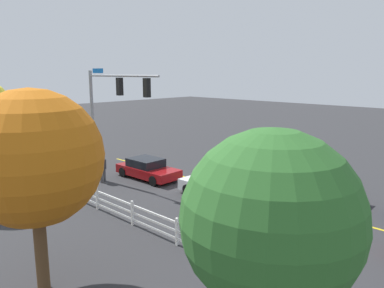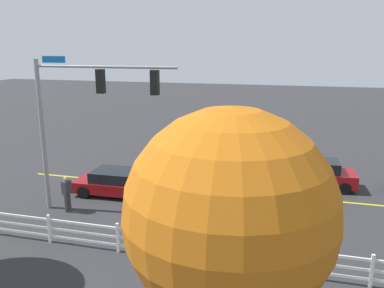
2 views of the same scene
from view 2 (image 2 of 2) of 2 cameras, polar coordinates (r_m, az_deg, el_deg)
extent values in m
plane|color=#2D2D30|center=(21.25, 1.12, -6.50)|extent=(120.00, 120.00, 0.00)
cube|color=gold|center=(20.73, 12.01, -7.35)|extent=(28.00, 0.16, 0.01)
cylinder|color=gray|center=(19.08, -20.78, 1.01)|extent=(0.20, 0.20, 6.91)
cylinder|color=gray|center=(16.98, -12.71, 10.85)|extent=(6.41, 0.12, 0.12)
cube|color=#0C59B2|center=(18.13, -19.40, 11.47)|extent=(1.10, 0.03, 0.28)
cube|color=black|center=(17.10, -13.09, 8.83)|extent=(0.32, 0.28, 1.00)
sphere|color=red|center=(17.21, -12.92, 9.94)|extent=(0.17, 0.17, 0.17)
sphere|color=orange|center=(17.23, -12.86, 8.88)|extent=(0.17, 0.17, 0.17)
sphere|color=#148C19|center=(17.26, -12.80, 7.82)|extent=(0.17, 0.17, 0.17)
cube|color=black|center=(16.12, -5.41, 8.83)|extent=(0.32, 0.28, 1.00)
sphere|color=red|center=(16.23, -5.25, 10.01)|extent=(0.17, 0.17, 0.17)
sphere|color=orange|center=(16.26, -5.22, 8.88)|extent=(0.17, 0.17, 0.17)
sphere|color=#148C19|center=(16.29, -5.20, 7.76)|extent=(0.17, 0.17, 0.17)
cube|color=maroon|center=(22.35, 17.44, -4.57)|extent=(4.15, 1.97, 0.71)
cube|color=black|center=(22.18, 18.09, -3.01)|extent=(1.97, 1.68, 0.58)
cylinder|color=black|center=(21.55, 13.92, -5.73)|extent=(0.65, 0.25, 0.64)
cylinder|color=black|center=(23.10, 13.80, -4.38)|extent=(0.65, 0.25, 0.64)
cylinder|color=black|center=(21.85, 21.21, -6.01)|extent=(0.65, 0.25, 0.64)
cylinder|color=black|center=(23.38, 20.60, -4.67)|extent=(0.65, 0.25, 0.64)
cube|color=maroon|center=(20.63, -10.56, -5.92)|extent=(4.47, 1.97, 0.56)
cube|color=black|center=(20.55, -11.20, -4.44)|extent=(2.14, 1.74, 0.52)
cylinder|color=black|center=(20.92, -5.77, -5.98)|extent=(0.64, 0.23, 0.64)
cylinder|color=black|center=(19.38, -7.49, -7.68)|extent=(0.64, 0.23, 0.64)
cylinder|color=black|center=(22.07, -13.21, -5.22)|extent=(0.64, 0.23, 0.64)
cylinder|color=black|center=(20.61, -15.40, -6.74)|extent=(0.64, 0.23, 0.64)
cube|color=silver|center=(19.15, 5.79, -7.26)|extent=(4.65, 1.82, 0.60)
cube|color=black|center=(18.98, 5.13, -5.52)|extent=(2.10, 1.64, 0.59)
cylinder|color=black|center=(19.85, 10.71, -7.28)|extent=(0.64, 0.22, 0.64)
cylinder|color=black|center=(18.28, 10.28, -9.17)|extent=(0.64, 0.22, 0.64)
cylinder|color=black|center=(20.28, 1.73, -6.57)|extent=(0.64, 0.22, 0.64)
cylinder|color=black|center=(18.74, 0.52, -8.33)|extent=(0.64, 0.22, 0.64)
cylinder|color=#3F3F42|center=(19.32, -17.34, -7.97)|extent=(0.16, 0.16, 0.85)
cylinder|color=#3F3F42|center=(19.18, -17.74, -8.15)|extent=(0.16, 0.16, 0.85)
cube|color=#333338|center=(18.99, -17.70, -6.00)|extent=(0.33, 0.44, 0.62)
sphere|color=tan|center=(18.86, -17.79, -4.80)|extent=(0.22, 0.22, 0.22)
cube|color=white|center=(14.15, 24.56, -16.40)|extent=(0.10, 0.10, 1.15)
cube|color=white|center=(13.90, 12.30, -15.93)|extent=(0.10, 0.10, 1.15)
cube|color=white|center=(14.25, 0.23, -14.78)|extent=(0.10, 0.10, 1.15)
cube|color=white|center=(15.16, -10.69, -13.19)|extent=(0.10, 0.10, 1.15)
cube|color=white|center=(16.52, -19.96, -11.45)|extent=(0.10, 0.10, 1.15)
cube|color=white|center=(13.83, 6.21, -14.08)|extent=(26.00, 0.06, 0.09)
cube|color=white|center=(13.99, 6.17, -15.34)|extent=(26.00, 0.06, 0.09)
cube|color=white|center=(14.15, 6.14, -16.47)|extent=(26.00, 0.06, 0.09)
sphere|color=#C66614|center=(7.77, 5.45, -9.91)|extent=(4.17, 4.17, 4.17)
camera|label=1|loc=(10.16, 90.14, -3.64)|focal=35.11mm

